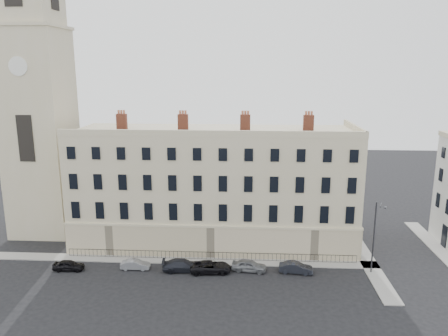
{
  "coord_description": "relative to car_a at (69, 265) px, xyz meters",
  "views": [
    {
      "loc": [
        -1.5,
        -43.56,
        22.93
      ],
      "look_at": [
        -4.6,
        10.0,
        10.46
      ],
      "focal_mm": 35.0,
      "sensor_mm": 36.0,
      "label": 1
    }
  ],
  "objects": [
    {
      "name": "car_a",
      "position": [
        0.0,
        0.0,
        0.0
      ],
      "size": [
        3.58,
        1.55,
        1.2
      ],
      "primitive_type": "imported",
      "rotation": [
        0.0,
        0.0,
        1.61
      ],
      "color": "black",
      "rests_on": "ground"
    },
    {
      "name": "pavement_terrace",
      "position": [
        12.09,
        3.23,
        -0.54
      ],
      "size": [
        48.0,
        2.0,
        0.12
      ],
      "primitive_type": "cube",
      "color": "gray",
      "rests_on": "ground"
    },
    {
      "name": "pavement_east_return",
      "position": [
        35.09,
        6.23,
        -0.54
      ],
      "size": [
        2.0,
        24.0,
        0.12
      ],
      "primitive_type": "cube",
      "color": "gray",
      "rests_on": "ground"
    },
    {
      "name": "terrace",
      "position": [
        16.12,
        10.2,
        6.9
      ],
      "size": [
        36.22,
        12.22,
        17.0
      ],
      "color": "beige",
      "rests_on": "ground"
    },
    {
      "name": "car_e",
      "position": [
        20.8,
        0.99,
        0.08
      ],
      "size": [
        4.17,
        2.1,
        1.36
      ],
      "primitive_type": "imported",
      "rotation": [
        0.0,
        0.0,
        1.44
      ],
      "color": "slate",
      "rests_on": "ground"
    },
    {
      "name": "car_c",
      "position": [
        13.16,
        0.61,
        0.08
      ],
      "size": [
        4.84,
        2.35,
        1.36
      ],
      "primitive_type": "imported",
      "rotation": [
        0.0,
        0.0,
        1.67
      ],
      "color": "black",
      "rests_on": "ground"
    },
    {
      "name": "railings",
      "position": [
        16.09,
        3.63,
        -0.05
      ],
      "size": [
        35.0,
        0.04,
        0.96
      ],
      "color": "black",
      "rests_on": "ground"
    },
    {
      "name": "car_d",
      "position": [
        16.42,
        0.43,
        0.05
      ],
      "size": [
        4.89,
        2.61,
        1.31
      ],
      "primitive_type": "imported",
      "rotation": [
        0.0,
        0.0,
        1.67
      ],
      "color": "black",
      "rests_on": "ground"
    },
    {
      "name": "ground",
      "position": [
        22.09,
        -1.77,
        -0.6
      ],
      "size": [
        160.0,
        160.0,
        0.0
      ],
      "primitive_type": "plane",
      "color": "black",
      "rests_on": "ground"
    },
    {
      "name": "car_b",
      "position": [
        7.61,
        0.72,
        -0.05
      ],
      "size": [
        3.39,
        1.23,
        1.11
      ],
      "primitive_type": "imported",
      "rotation": [
        0.0,
        0.0,
        1.59
      ],
      "color": "gray",
      "rests_on": "ground"
    },
    {
      "name": "car_f",
      "position": [
        26.11,
        0.82,
        0.03
      ],
      "size": [
        3.96,
        1.77,
        1.26
      ],
      "primitive_type": "imported",
      "rotation": [
        0.0,
        0.0,
        1.45
      ],
      "color": "black",
      "rests_on": "ground"
    },
    {
      "name": "streetlamp",
      "position": [
        34.75,
        1.28,
        4.07
      ],
      "size": [
        0.82,
        1.73,
        8.43
      ],
      "rotation": [
        0.0,
        0.0,
        -0.38
      ],
      "color": "#303035",
      "rests_on": "ground"
    },
    {
      "name": "church_tower",
      "position": [
        -7.91,
        12.23,
        18.06
      ],
      "size": [
        8.0,
        8.13,
        44.0
      ],
      "color": "beige",
      "rests_on": "ground"
    },
    {
      "name": "pavement_adjacent",
      "position": [
        45.09,
        8.23,
        -0.54
      ],
      "size": [
        2.0,
        20.0,
        0.12
      ],
      "primitive_type": "cube",
      "color": "gray",
      "rests_on": "ground"
    }
  ]
}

